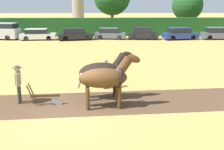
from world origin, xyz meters
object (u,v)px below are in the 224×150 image
Objects in this scene: draft_horse_lead_right at (104,72)px; parked_car_center_left at (75,34)px; parked_car_far_right at (216,34)px; parked_car_center_right at (143,33)px; farmer_beside_team at (106,72)px; farmer_at_plow at (18,81)px; draft_horse_lead_left at (106,78)px; plow at (48,98)px; tree_center_left at (187,5)px; parked_car_left at (38,35)px; parked_car_center at (110,34)px; parked_car_right at (180,34)px.

draft_horse_lead_right reaches higher than parked_car_center_left.
parked_car_far_right is at bearing 52.95° from draft_horse_lead_right.
farmer_beside_team is at bearing -98.09° from parked_car_center_right.
farmer_beside_team is (4.13, 2.17, -0.11)m from farmer_at_plow.
draft_horse_lead_left is 1.81× the size of plow.
farmer_beside_team is 21.33m from parked_car_center_left.
parked_car_far_right is (1.26, -9.22, -3.46)m from tree_center_left.
parked_car_center is at bearing -0.50° from parked_car_left.
tree_center_left is 15.54m from parked_car_center.
draft_horse_lead_right is 23.57m from parked_car_center.
plow is 1.62m from farmer_at_plow.
tree_center_left reaches higher than parked_car_right.
parked_car_center_right is at bearing 179.09° from parked_car_far_right.
draft_horse_lead_right is 0.72× the size of parked_car_center_right.
farmer_at_plow reaches higher than farmer_beside_team.
parked_car_right is (10.02, 22.59, -0.60)m from draft_horse_lead_right.
farmer_beside_team reaches higher than parked_car_center_right.
parked_car_left is (-8.21, 22.96, -0.66)m from draft_horse_lead_right.
draft_horse_lead_right is 22.97m from parked_car_center_left.
farmer_at_plow is at bearing -130.52° from parked_car_right.
farmer_beside_team is 0.40× the size of parked_car_center.
parked_car_far_right is at bearing 103.73° from farmer_beside_team.
parked_car_left is (-8.35, 21.29, -0.28)m from farmer_beside_team.
parked_car_center_right is 0.85× the size of parked_car_right.
draft_horse_lead_left reaches higher than parked_car_center_right.
farmer_at_plow is 24.55m from parked_car_center.
parked_car_center_right reaches higher than plow.
farmer_beside_team is at bearing 19.93° from farmer_at_plow.
parked_car_center_right is at bearing -133.03° from tree_center_left.
parked_car_center is 13.84m from parked_car_far_right.
parked_car_right reaches higher than parked_car_left.
plow is 3.74m from farmer_beside_team.
parked_car_right reaches higher than plow.
parked_car_left is at bearing 160.01° from farmer_beside_team.
farmer_beside_team is 25.72m from parked_car_far_right.
draft_horse_lead_right is 0.68× the size of parked_car_center.
parked_car_right is at bearing -176.79° from parked_car_far_right.
parked_car_center_right is (8.74, 0.40, 0.04)m from parked_car_center_left.
farmer_at_plow is 0.40× the size of parked_car_left.
draft_horse_lead_left is 0.63× the size of parked_car_center_left.
farmer_beside_team reaches higher than parked_car_center.
parked_car_far_right is at bearing 49.55° from plow.
parked_car_right is 1.20× the size of parked_car_far_right.
tree_center_left reaches higher than parked_car_center.
farmer_at_plow is 27.01m from parked_car_right.
farmer_beside_team is at bearing 81.18° from draft_horse_lead_right.
draft_horse_lead_right is 2.90m from plow.
draft_horse_lead_left is at bearing -83.79° from parked_car_center.
plow is 0.35× the size of parked_car_left.
tree_center_left reaches higher than parked_car_center_right.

